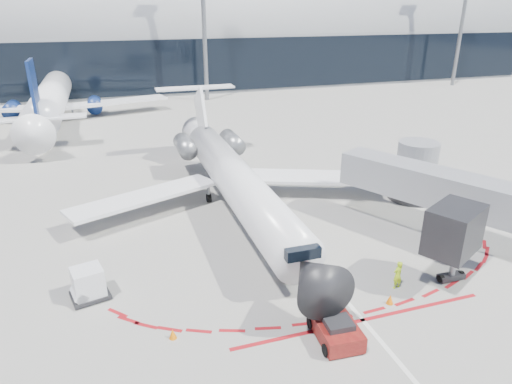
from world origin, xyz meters
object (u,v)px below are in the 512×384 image
object	(u,v)px
ramp_worker	(398,275)
uld_container	(89,284)
regional_jet	(232,176)
pushback_tug	(336,329)

from	to	relation	value
ramp_worker	uld_container	world-z (taller)	uld_container
regional_jet	ramp_worker	bearing A→B (deg)	-67.18
ramp_worker	uld_container	xyz separation A→B (m)	(-16.42, 4.34, 0.05)
ramp_worker	pushback_tug	bearing A→B (deg)	14.20
regional_jet	uld_container	size ratio (longest dim) A/B	13.70
pushback_tug	ramp_worker	bearing A→B (deg)	31.24
pushback_tug	uld_container	size ratio (longest dim) A/B	2.07
regional_jet	uld_container	bearing A→B (deg)	-138.59
regional_jet	pushback_tug	bearing A→B (deg)	-88.11
regional_jet	uld_container	xyz separation A→B (m)	(-10.65, -9.39, -1.70)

